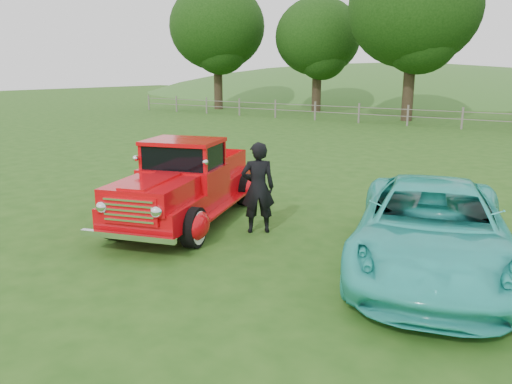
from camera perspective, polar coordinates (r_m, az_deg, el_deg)
The scene contains 9 objects.
ground at distance 9.71m, azimuth -5.73°, elevation -5.49°, with size 140.00×140.00×0.00m, color #234E14.
distant_hills at distance 67.69m, azimuth 25.28°, elevation 5.96°, with size 116.00×60.00×18.00m.
fence_line at distance 29.74m, azimuth 22.51°, elevation 7.80°, with size 48.00×0.12×1.20m.
tree_far_west at distance 42.09m, azimuth -4.46°, elevation 18.29°, with size 7.60×7.60×9.93m.
tree_mid_west at distance 39.40m, azimuth 7.10°, elevation 17.17°, with size 6.40×6.40×8.46m.
tree_near_west at distance 33.72m, azimuth 17.62°, elevation 19.36°, with size 8.00×8.00×10.42m.
red_pickup at distance 10.80m, azimuth -8.03°, elevation 0.84°, with size 3.26×5.28×1.78m.
teal_sedan at distance 8.52m, azimuth 19.44°, elevation -3.94°, with size 2.38×5.15×1.43m, color #30C3B8.
man at distance 9.89m, azimuth 0.23°, elevation 0.49°, with size 0.67×0.44×1.84m, color black.
Camera 1 is at (5.88, -7.04, 3.20)m, focal length 35.00 mm.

